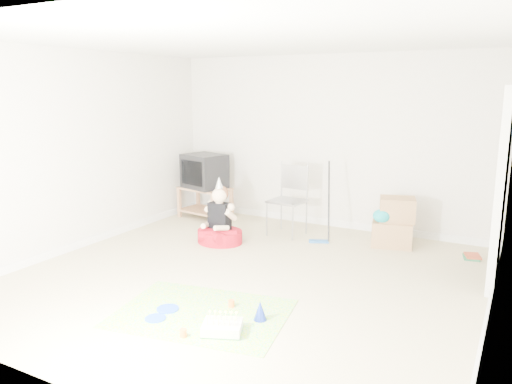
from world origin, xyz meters
The scene contains 16 objects.
ground centered at (0.00, 0.00, 0.00)m, with size 5.00×5.00×0.00m, color #C7B88F.
doorway_recess centered at (2.48, 1.20, 1.02)m, with size 0.02×0.90×2.05m, color black.
tv_stand centered at (-1.91, 1.97, 0.30)m, with size 0.88×0.63×0.51m.
crt_tv centered at (-1.91, 1.97, 0.78)m, with size 0.64×0.53×0.55m, color black.
folding_chair centered at (-0.31, 1.72, 0.51)m, with size 0.51×0.49×1.04m.
cardboard_boxes centered at (1.18, 1.94, 0.32)m, with size 0.61×0.52×0.67m.
floor_mop centered at (0.24, 1.60, 0.26)m, with size 0.29×0.35×1.11m.
book_pile centered at (2.19, 1.89, 0.03)m, with size 0.23×0.27×0.05m.
seated_woman centered at (-0.96, 0.93, 0.20)m, with size 0.65×0.65×0.93m.
party_mat centered at (0.09, -1.03, 0.00)m, with size 1.60×1.16×0.01m, color #FF3583.
birthday_cake centered at (0.47, -1.27, 0.05)m, with size 0.42×0.38×0.15m.
blue_plate_near centered at (-0.24, -1.13, 0.01)m, with size 0.21×0.21×0.01m, color blue.
blue_plate_far centered at (-0.21, -1.34, 0.01)m, with size 0.19×0.19×0.01m, color blue.
orange_cup_near centered at (0.27, -0.79, 0.04)m, with size 0.06×0.06×0.07m, color orange.
orange_cup_far centered at (0.22, -1.50, 0.04)m, with size 0.06×0.06×0.07m, color orange.
blue_party_hat centered at (0.65, -0.90, 0.10)m, with size 0.13×0.13×0.18m, color #172FA4.
Camera 1 is at (2.65, -4.66, 2.10)m, focal length 35.00 mm.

